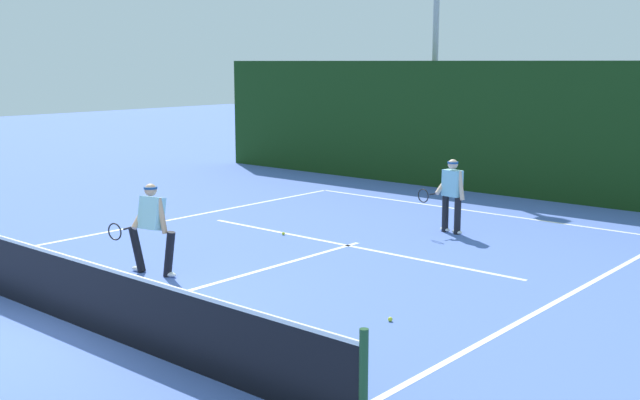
% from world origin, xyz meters
% --- Properties ---
extents(ground_plane, '(80.00, 80.00, 0.00)m').
position_xyz_m(ground_plane, '(0.00, 0.00, 0.00)').
color(ground_plane, '#4F6CC0').
extents(court_line_baseline_far, '(9.30, 0.10, 0.01)m').
position_xyz_m(court_line_baseline_far, '(0.00, 10.85, 0.00)').
color(court_line_baseline_far, white).
rests_on(court_line_baseline_far, ground_plane).
extents(court_line_service, '(7.58, 0.10, 0.01)m').
position_xyz_m(court_line_service, '(0.00, 6.08, 0.00)').
color(court_line_service, white).
rests_on(court_line_service, ground_plane).
extents(court_line_centre, '(0.10, 6.40, 0.01)m').
position_xyz_m(court_line_centre, '(0.00, 3.20, 0.00)').
color(court_line_centre, white).
rests_on(court_line_centre, ground_plane).
extents(tennis_net, '(10.19, 0.09, 1.10)m').
position_xyz_m(tennis_net, '(0.00, 0.00, 0.50)').
color(tennis_net, '#1E4723').
rests_on(tennis_net, ground_plane).
extents(player_near, '(1.01, 0.87, 1.57)m').
position_xyz_m(player_near, '(-1.22, 2.30, 0.86)').
color(player_near, black).
rests_on(player_near, ground_plane).
extents(player_far, '(0.83, 0.87, 1.57)m').
position_xyz_m(player_far, '(0.92, 8.40, 0.86)').
color(player_far, black).
rests_on(player_far, ground_plane).
extents(tennis_ball, '(0.07, 0.07, 0.07)m').
position_xyz_m(tennis_ball, '(-1.62, 5.95, 0.03)').
color(tennis_ball, '#D1E033').
rests_on(tennis_ball, ground_plane).
extents(tennis_ball_extra, '(0.07, 0.07, 0.07)m').
position_xyz_m(tennis_ball_extra, '(3.27, 2.94, 0.03)').
color(tennis_ball_extra, '#D1E033').
rests_on(tennis_ball_extra, ground_plane).
extents(back_fence_windscreen, '(21.87, 0.12, 3.59)m').
position_xyz_m(back_fence_windscreen, '(0.00, 13.40, 1.80)').
color(back_fence_windscreen, '#163512').
rests_on(back_fence_windscreen, ground_plane).
extents(light_pole, '(0.55, 0.44, 7.30)m').
position_xyz_m(light_pole, '(-3.40, 14.46, 4.49)').
color(light_pole, '#9EA39E').
rests_on(light_pole, ground_plane).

